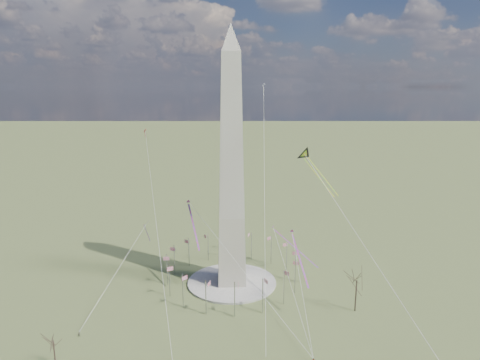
{
  "coord_description": "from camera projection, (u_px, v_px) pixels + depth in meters",
  "views": [
    {
      "loc": [
        -5.74,
        -161.24,
        78.24
      ],
      "look_at": [
        3.34,
        0.0,
        43.03
      ],
      "focal_mm": 32.0,
      "sensor_mm": 36.0,
      "label": 1
    }
  ],
  "objects": [
    {
      "name": "kite_streamer_left",
      "position": [
        297.0,
        250.0,
        156.37
      ],
      "size": [
        3.82,
        20.97,
        14.41
      ],
      "rotation": [
        0.0,
        0.0,
        3.26
      ],
      "color": "red",
      "rests_on": "ground"
    },
    {
      "name": "kite_streamer_mid",
      "position": [
        192.0,
        218.0,
        169.37
      ],
      "size": [
        6.31,
        20.85,
        14.55
      ],
      "rotation": [
        0.0,
        0.0,
        3.38
      ],
      "color": "red",
      "rests_on": "ground"
    },
    {
      "name": "kite_diamond_purple",
      "position": [
        147.0,
        226.0,
        177.08
      ],
      "size": [
        2.16,
        3.17,
        9.38
      ],
      "rotation": [
        0.0,
        0.0,
        2.45
      ],
      "color": "#3F176B",
      "rests_on": "ground"
    },
    {
      "name": "kite_small_white",
      "position": [
        264.0,
        86.0,
        196.19
      ],
      "size": [
        1.52,
        1.64,
        4.56
      ],
      "rotation": [
        0.0,
        0.0,
        3.05
      ],
      "color": "silver",
      "rests_on": "ground"
    },
    {
      "name": "kite_delta_black",
      "position": [
        306.0,
        156.0,
        179.78
      ],
      "size": [
        15.21,
        21.14,
        17.88
      ],
      "rotation": [
        0.0,
        0.0,
        3.66
      ],
      "color": "black",
      "rests_on": "ground"
    },
    {
      "name": "person_west",
      "position": [
        79.0,
        334.0,
        136.74
      ],
      "size": [
        0.83,
        0.71,
        1.48
      ],
      "primitive_type": "imported",
      "rotation": [
        0.0,
        0.0,
        2.9
      ],
      "color": "gray",
      "rests_on": "ground"
    },
    {
      "name": "kite_streamer_right",
      "position": [
        289.0,
        241.0,
        174.38
      ],
      "size": [
        17.96,
        13.13,
        14.46
      ],
      "rotation": [
        0.0,
        0.0,
        4.1
      ],
      "color": "red",
      "rests_on": "ground"
    },
    {
      "name": "flagpole_ring",
      "position": [
        232.0,
        266.0,
        172.72
      ],
      "size": [
        54.4,
        54.4,
        13.0
      ],
      "color": "#B0B2B6",
      "rests_on": "ground"
    },
    {
      "name": "tree_near",
      "position": [
        357.0,
        278.0,
        150.0
      ],
      "size": [
        10.06,
        10.06,
        17.61
      ],
      "color": "#47332B",
      "rests_on": "ground"
    },
    {
      "name": "kite_small_red",
      "position": [
        145.0,
        131.0,
        196.97
      ],
      "size": [
        1.24,
        1.79,
        4.46
      ],
      "rotation": [
        0.0,
        0.0,
        2.9
      ],
      "color": "red",
      "rests_on": "ground"
    },
    {
      "name": "tree_far",
      "position": [
        53.0,
        339.0,
        121.33
      ],
      "size": [
        6.61,
        6.61,
        11.57
      ],
      "color": "#47332B",
      "rests_on": "ground"
    },
    {
      "name": "plaza",
      "position": [
        232.0,
        282.0,
        174.19
      ],
      "size": [
        36.0,
        36.0,
        0.8
      ],
      "primitive_type": "cylinder",
      "color": "beige",
      "rests_on": "ground"
    },
    {
      "name": "washington_monument",
      "position": [
        231.0,
        168.0,
        164.05
      ],
      "size": [
        15.56,
        15.56,
        100.0
      ],
      "color": "beige",
      "rests_on": "plaza"
    },
    {
      "name": "ground",
      "position": [
        232.0,
        283.0,
        174.27
      ],
      "size": [
        2000.0,
        2000.0,
        0.0
      ],
      "primitive_type": "plane",
      "color": "brown",
      "rests_on": "ground"
    }
  ]
}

